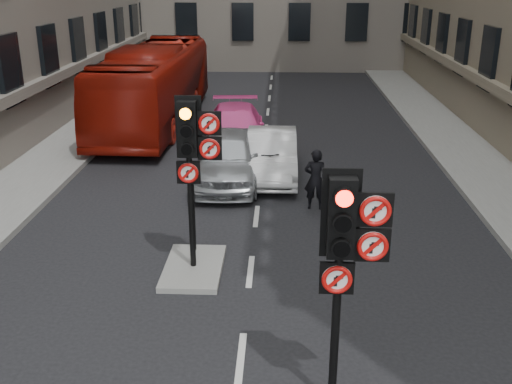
# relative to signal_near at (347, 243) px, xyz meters

# --- Properties ---
(pavement_left) EXTENTS (3.00, 50.00, 0.16)m
(pavement_left) POSITION_rel_signal_near_xyz_m (-8.69, 11.01, -2.50)
(pavement_left) COLOR gray
(pavement_left) RESTS_ON ground
(pavement_right) EXTENTS (3.00, 50.00, 0.16)m
(pavement_right) POSITION_rel_signal_near_xyz_m (5.71, 11.01, -2.50)
(pavement_right) COLOR gray
(pavement_right) RESTS_ON ground
(centre_island) EXTENTS (1.20, 2.00, 0.12)m
(centre_island) POSITION_rel_signal_near_xyz_m (-2.69, 4.01, -2.52)
(centre_island) COLOR gray
(centre_island) RESTS_ON ground
(signal_near) EXTENTS (0.91, 0.40, 3.58)m
(signal_near) POSITION_rel_signal_near_xyz_m (0.00, 0.00, 0.00)
(signal_near) COLOR black
(signal_near) RESTS_ON ground
(signal_far) EXTENTS (0.91, 0.40, 3.58)m
(signal_far) POSITION_rel_signal_near_xyz_m (-2.60, 4.00, 0.12)
(signal_far) COLOR black
(signal_far) RESTS_ON centre_island
(car_silver) EXTENTS (1.96, 4.59, 1.55)m
(car_silver) POSITION_rel_signal_near_xyz_m (-2.46, 9.61, -1.81)
(car_silver) COLOR #A3A6AA
(car_silver) RESTS_ON ground
(car_white) EXTENTS (1.53, 4.25, 1.39)m
(car_white) POSITION_rel_signal_near_xyz_m (-1.16, 10.22, -1.89)
(car_white) COLOR silver
(car_white) RESTS_ON ground
(car_pink) EXTENTS (2.35, 5.12, 1.45)m
(car_pink) POSITION_rel_signal_near_xyz_m (-2.52, 13.25, -1.86)
(car_pink) COLOR #DE418F
(car_pink) RESTS_ON ground
(bus_red) EXTENTS (2.88, 11.41, 3.17)m
(bus_red) POSITION_rel_signal_near_xyz_m (-5.99, 16.64, -1.00)
(bus_red) COLOR maroon
(bus_red) RESTS_ON ground
(motorcycle) EXTENTS (0.80, 1.89, 1.10)m
(motorcycle) POSITION_rel_signal_near_xyz_m (-1.24, 9.46, -2.03)
(motorcycle) COLOR black
(motorcycle) RESTS_ON ground
(motorcyclist) EXTENTS (0.63, 0.45, 1.63)m
(motorcyclist) POSITION_rel_signal_near_xyz_m (0.03, 7.63, -1.77)
(motorcyclist) COLOR black
(motorcyclist) RESTS_ON ground
(info_sign) EXTENTS (0.34, 0.15, 1.98)m
(info_sign) POSITION_rel_signal_near_xyz_m (-2.75, 4.74, -1.18)
(info_sign) COLOR black
(info_sign) RESTS_ON centre_island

